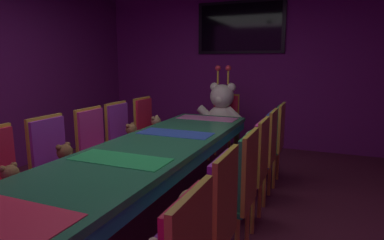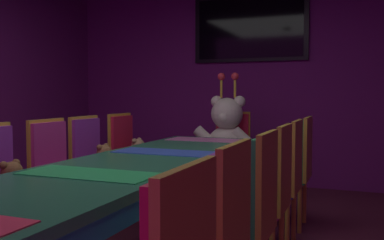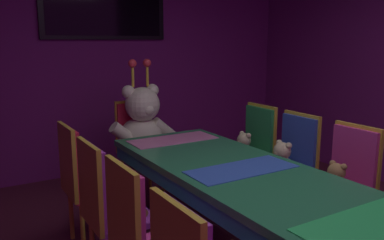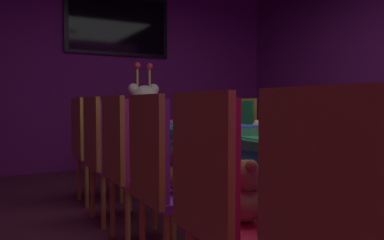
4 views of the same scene
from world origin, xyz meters
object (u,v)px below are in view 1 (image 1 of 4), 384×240
object	(u,v)px
chair_right_3	(254,162)
teddy_right_5	(262,137)
teddy_left_4	(132,136)
chair_right_5	(274,136)
banquet_table	(152,153)
chair_right_1	(212,217)
wall_tv	(240,27)
chair_right_4	(265,147)
teddy_right_3	(238,162)
chair_left_2	(54,158)
chair_left_3	(96,143)
chair_left_4	(122,134)
teddy_right_4	(251,146)
teddy_right_1	(189,215)
king_teddy_bear	(221,110)
teddy_left_5	(157,127)
chair_left_5	(147,125)
teddy_left_1	(12,183)
chair_right_2	(239,184)
teddy_left_2	(66,161)
throne_chair	(225,119)
teddy_right_2	(220,183)

from	to	relation	value
chair_right_3	teddy_right_5	bearing A→B (deg)	-83.48
teddy_left_4	chair_right_5	xyz separation A→B (m)	(1.62, 0.60, 0.02)
banquet_table	chair_right_1	world-z (taller)	chair_right_1
wall_tv	teddy_right_5	bearing A→B (deg)	-66.65
chair_right_4	chair_right_3	bearing A→B (deg)	90.07
teddy_right_3	chair_right_1	bearing A→B (deg)	96.85
chair_left_2	chair_left_3	xyz separation A→B (m)	(0.01, 0.59, 0.00)
chair_left_4	teddy_right_3	size ratio (longest dim) A/B	3.47
teddy_right_4	wall_tv	size ratio (longest dim) A/B	0.21
banquet_table	teddy_left_4	size ratio (longest dim) A/B	11.61
chair_left_3	teddy_right_5	xyz separation A→B (m)	(1.60, 1.11, -0.02)
chair_right_5	chair_right_1	bearing A→B (deg)	89.37
teddy_right_3	chair_right_3	bearing A→B (deg)	-180.00
teddy_right_1	king_teddy_bear	xyz separation A→B (m)	(-0.71, 2.93, 0.19)
teddy_left_5	wall_tv	size ratio (longest dim) A/B	0.20
teddy_left_4	chair_left_5	size ratio (longest dim) A/B	0.30
king_teddy_bear	wall_tv	world-z (taller)	wall_tv
teddy_left_1	chair_right_2	distance (m)	1.70
chair_right_4	teddy_right_4	bearing A→B (deg)	-0.00
chair_right_5	chair_right_3	bearing A→B (deg)	89.15
teddy_left_2	chair_right_5	size ratio (longest dim) A/B	0.31
teddy_right_1	teddy_right_5	distance (m)	2.23
teddy_right_1	wall_tv	xyz separation A→B (m)	(-0.71, 3.93, 1.47)
teddy_right_4	wall_tv	world-z (taller)	wall_tv
teddy_right_4	teddy_right_5	bearing A→B (deg)	-92.02
teddy_left_2	throne_chair	xyz separation A→B (m)	(0.73, 2.57, 0.01)
teddy_left_1	chair_right_5	size ratio (longest dim) A/B	0.28
chair_left_2	teddy_right_3	bearing A→B (deg)	20.30
king_teddy_bear	chair_right_2	bearing A→B (deg)	20.17
chair_left_2	chair_right_2	distance (m)	1.74
chair_left_4	chair_right_4	distance (m)	1.74
teddy_left_5	teddy_right_5	size ratio (longest dim) A/B	1.02
chair_left_4	chair_left_5	size ratio (longest dim) A/B	1.00
teddy_left_5	chair_right_2	world-z (taller)	chair_right_2
banquet_table	chair_left_4	xyz separation A→B (m)	(-0.88, 0.80, -0.06)
teddy_left_4	king_teddy_bear	size ratio (longest dim) A/B	0.31
banquet_table	teddy_right_2	xyz separation A→B (m)	(0.73, -0.27, -0.08)
chair_right_3	teddy_left_1	bearing A→B (deg)	35.66
banquet_table	chair_right_1	distance (m)	1.19
chair_left_4	chair_right_3	xyz separation A→B (m)	(1.74, -0.51, 0.00)
chair_left_5	throne_chair	distance (m)	1.23
banquet_table	teddy_right_1	bearing A→B (deg)	-49.32
chair_left_2	teddy_right_5	size ratio (longest dim) A/B	3.38
chair_left_2	king_teddy_bear	distance (m)	2.56
teddy_left_2	teddy_right_2	size ratio (longest dim) A/B	1.01
chair_left_3	chair_right_3	bearing A→B (deg)	0.08
chair_right_1	chair_right_4	xyz separation A→B (m)	(0.01, 1.69, 0.00)
teddy_right_2	chair_right_4	distance (m)	1.13
banquet_table	king_teddy_bear	bearing A→B (deg)	90.00
chair_right_2	teddy_right_4	bearing A→B (deg)	-82.28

